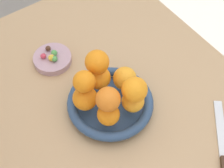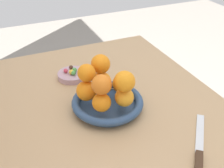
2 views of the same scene
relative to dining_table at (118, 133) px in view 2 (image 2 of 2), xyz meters
name	(u,v)px [view 2 (image 2 of 2)]	position (x,y,z in m)	size (l,w,h in m)	color
dining_table	(118,133)	(0.00, 0.00, 0.00)	(1.10, 0.76, 0.74)	tan
fruit_bowl	(108,103)	(0.04, 0.02, 0.11)	(0.24, 0.24, 0.04)	navy
candy_dish	(73,75)	(0.28, 0.07, 0.10)	(0.12, 0.12, 0.02)	#B28C99
orange_0	(102,102)	(-0.01, 0.06, 0.16)	(0.06, 0.06, 0.06)	orange
orange_1	(124,97)	(-0.01, -0.01, 0.16)	(0.06, 0.06, 0.06)	orange
orange_2	(122,84)	(0.06, -0.04, 0.16)	(0.07, 0.07, 0.07)	orange
orange_3	(101,81)	(0.10, 0.02, 0.16)	(0.07, 0.07, 0.07)	orange
orange_4	(86,91)	(0.06, 0.08, 0.16)	(0.07, 0.07, 0.07)	orange
orange_5	(125,81)	(-0.02, -0.01, 0.22)	(0.07, 0.07, 0.07)	orange
orange_6	(102,85)	(-0.01, 0.06, 0.22)	(0.06, 0.06, 0.06)	orange
orange_7	(87,73)	(0.07, 0.08, 0.22)	(0.06, 0.06, 0.06)	orange
orange_8	(101,64)	(0.10, 0.02, 0.23)	(0.06, 0.06, 0.06)	orange
candy_ball_0	(66,71)	(0.29, 0.09, 0.12)	(0.02, 0.02, 0.02)	#C6384C
candy_ball_1	(74,70)	(0.28, 0.06, 0.12)	(0.02, 0.02, 0.02)	#4C9947
candy_ball_2	(72,72)	(0.27, 0.07, 0.12)	(0.01, 0.01, 0.01)	#8C4C99
candy_ball_3	(71,72)	(0.27, 0.08, 0.12)	(0.02, 0.02, 0.02)	gold
candy_ball_4	(71,67)	(0.31, 0.07, 0.12)	(0.02, 0.02, 0.02)	#472819
candy_ball_5	(73,73)	(0.26, 0.07, 0.12)	(0.02, 0.02, 0.02)	#4C9947
knife	(199,148)	(-0.24, -0.14, 0.09)	(0.21, 0.18, 0.01)	#3F2819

